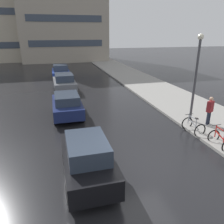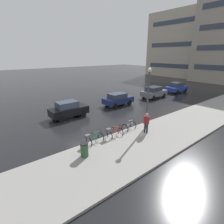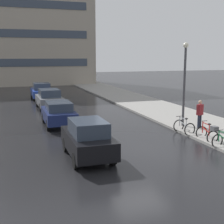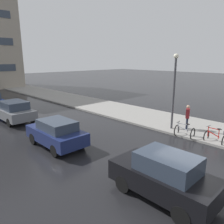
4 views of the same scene
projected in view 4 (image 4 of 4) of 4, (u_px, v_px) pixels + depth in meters
ground_plane at (192, 173)px, 9.47m from camera, size 140.00×140.00×0.00m
sidewalk_kerb at (121, 111)px, 20.48m from camera, size 4.80×60.00×0.14m
bicycle_second at (218, 136)px, 12.44m from camera, size 0.73×1.37×0.99m
bicycle_third at (184, 131)px, 13.60m from camera, size 0.82×1.15×0.95m
car_black at (164, 176)px, 7.59m from camera, size 1.73×3.78×1.68m
car_navy at (56, 133)px, 12.17m from camera, size 1.83×3.85×1.53m
car_grey at (14, 111)px, 17.04m from camera, size 2.01×4.13×1.63m
pedestrian at (187, 116)px, 14.76m from camera, size 0.46×0.39×1.79m
streetlamp at (174, 86)px, 14.36m from camera, size 0.32×0.32×5.13m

